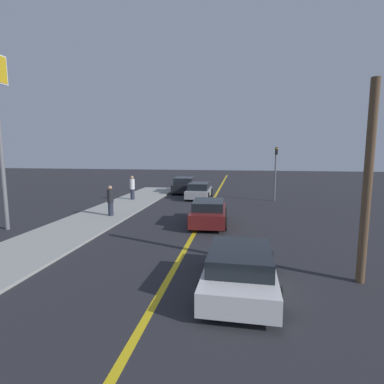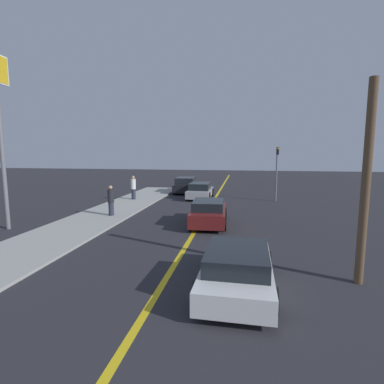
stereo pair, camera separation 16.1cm
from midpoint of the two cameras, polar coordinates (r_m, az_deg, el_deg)
road_center_line at (r=18.33m, az=2.32°, el=-4.09°), size 0.20×60.00×0.01m
sidewalk_left at (r=17.01m, az=-19.16°, el=-5.29°), size 3.36×29.48×0.10m
car_near_right_lane at (r=8.53m, az=8.57°, el=-14.20°), size 2.04×4.10×1.20m
car_ahead_center at (r=15.51m, az=2.88°, el=-3.92°), size 2.01×3.96×1.29m
car_far_distant at (r=24.05m, az=1.17°, el=0.24°), size 1.87×3.94×1.27m
car_parked_left_lot at (r=27.27m, az=-1.63°, el=1.28°), size 2.11×4.01×1.42m
pedestrian_mid_group at (r=17.74m, az=-15.52°, el=-1.60°), size 0.35×0.35×1.73m
pedestrian_far_standing at (r=23.35m, az=-11.50°, el=0.83°), size 0.37×0.37×1.81m
traffic_light at (r=23.34m, az=15.44°, el=4.37°), size 0.18×0.40×4.07m
utility_pole at (r=9.59m, az=30.02°, el=1.28°), size 0.24×0.24×5.72m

